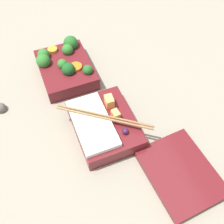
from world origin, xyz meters
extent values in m
plane|color=gray|center=(0.00, 0.00, 0.00)|extent=(3.00, 3.00, 0.00)
cube|color=maroon|center=(-0.11, -0.01, 0.02)|extent=(0.18, 0.14, 0.04)
sphere|color=#2D7028|center=(-0.16, -0.06, 0.05)|extent=(0.03, 0.03, 0.03)
sphere|color=#2D7028|center=(-0.16, 0.01, 0.05)|extent=(0.03, 0.03, 0.03)
sphere|color=#236023|center=(-0.06, 0.04, 0.05)|extent=(0.03, 0.03, 0.03)
sphere|color=#236023|center=(-0.18, 0.03, 0.05)|extent=(0.04, 0.04, 0.04)
sphere|color=#19511E|center=(-0.08, -0.01, 0.05)|extent=(0.04, 0.04, 0.04)
sphere|color=#2D7028|center=(-0.13, -0.06, 0.05)|extent=(0.04, 0.04, 0.04)
sphere|color=#2D7028|center=(-0.11, -0.02, 0.05)|extent=(0.03, 0.03, 0.03)
cylinder|color=orange|center=(-0.18, -0.03, 0.04)|extent=(0.03, 0.03, 0.01)
cylinder|color=orange|center=(-0.09, 0.01, 0.04)|extent=(0.04, 0.04, 0.01)
cube|color=maroon|center=(0.10, 0.02, 0.02)|extent=(0.18, 0.14, 0.04)
cube|color=white|center=(0.10, -0.01, 0.04)|extent=(0.15, 0.08, 0.01)
cube|color=#F4A356|center=(0.06, 0.05, 0.05)|extent=(0.03, 0.02, 0.03)
cube|color=#F4A356|center=(0.10, 0.05, 0.05)|extent=(0.02, 0.02, 0.02)
sphere|color=#381942|center=(0.15, 0.05, 0.05)|extent=(0.01, 0.01, 0.01)
cylinder|color=olive|center=(0.10, 0.02, 0.05)|extent=(0.14, 0.18, 0.01)
cylinder|color=olive|center=(0.10, 0.03, 0.05)|extent=(0.14, 0.18, 0.01)
cube|color=maroon|center=(0.27, 0.13, 0.01)|extent=(0.18, 0.14, 0.01)
sphere|color=#595651|center=(-0.05, -0.20, 0.01)|extent=(0.03, 0.03, 0.03)
sphere|color=#7A6B5B|center=(-0.23, 0.04, 0.00)|extent=(0.02, 0.02, 0.02)
camera|label=1|loc=(0.43, -0.09, 0.53)|focal=42.00mm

